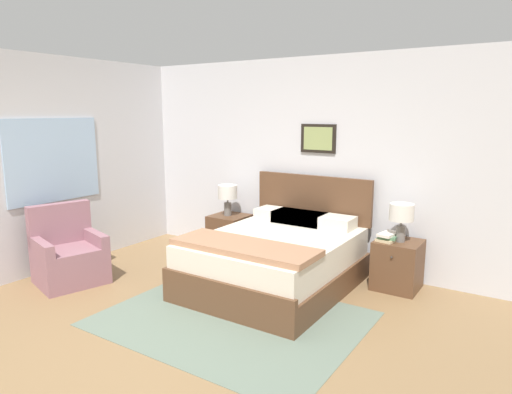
% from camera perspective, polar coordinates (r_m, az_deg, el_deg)
% --- Properties ---
extents(ground_plane, '(16.00, 16.00, 0.00)m').
position_cam_1_polar(ground_plane, '(4.07, -15.84, -18.18)').
color(ground_plane, olive).
extents(wall_back, '(7.03, 0.09, 2.60)m').
position_cam_1_polar(wall_back, '(5.91, 5.13, 4.44)').
color(wall_back, silver).
rests_on(wall_back, ground_plane).
extents(wall_left, '(0.08, 5.27, 2.60)m').
position_cam_1_polar(wall_left, '(6.34, -20.82, 4.21)').
color(wall_left, silver).
rests_on(wall_left, ground_plane).
extents(area_rug_main, '(2.35, 1.83, 0.01)m').
position_cam_1_polar(area_rug_main, '(4.48, -3.03, -14.93)').
color(area_rug_main, slate).
rests_on(area_rug_main, ground_plane).
extents(bed, '(1.54, 1.91, 1.16)m').
position_cam_1_polar(bed, '(5.12, 2.54, -7.62)').
color(bed, brown).
rests_on(bed, ground_plane).
extents(armchair, '(0.82, 0.85, 0.89)m').
position_cam_1_polar(armchair, '(5.68, -22.38, -6.91)').
color(armchair, '#8E606B').
rests_on(armchair, ground_plane).
extents(nightstand_near_window, '(0.48, 0.49, 0.54)m').
position_cam_1_polar(nightstand_near_window, '(6.29, -3.32, -4.71)').
color(nightstand_near_window, brown).
rests_on(nightstand_near_window, ground_plane).
extents(nightstand_by_door, '(0.48, 0.49, 0.54)m').
position_cam_1_polar(nightstand_by_door, '(5.32, 17.27, -8.08)').
color(nightstand_by_door, brown).
rests_on(nightstand_by_door, ground_plane).
extents(table_lamp_near_window, '(0.26, 0.26, 0.42)m').
position_cam_1_polar(table_lamp_near_window, '(6.16, -3.57, 0.38)').
color(table_lamp_near_window, slate).
rests_on(table_lamp_near_window, nightstand_near_window).
extents(table_lamp_by_door, '(0.26, 0.26, 0.42)m').
position_cam_1_polar(table_lamp_by_door, '(5.15, 17.73, -2.14)').
color(table_lamp_by_door, slate).
rests_on(table_lamp_by_door, nightstand_by_door).
extents(book_thick_bottom, '(0.23, 0.28, 0.03)m').
position_cam_1_polar(book_thick_bottom, '(5.22, 16.16, -5.09)').
color(book_thick_bottom, beige).
rests_on(book_thick_bottom, nightstand_by_door).
extents(book_hardcover_middle, '(0.21, 0.22, 0.03)m').
position_cam_1_polar(book_hardcover_middle, '(5.21, 16.18, -4.78)').
color(book_hardcover_middle, '#4C7551').
rests_on(book_hardcover_middle, book_thick_bottom).
extents(book_novel_upper, '(0.19, 0.30, 0.03)m').
position_cam_1_polar(book_novel_upper, '(5.21, 16.20, -4.47)').
color(book_novel_upper, silver).
rests_on(book_novel_upper, book_hardcover_middle).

